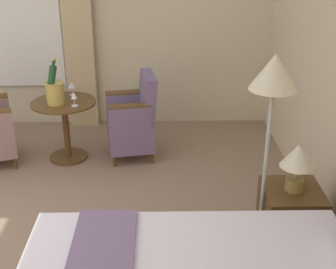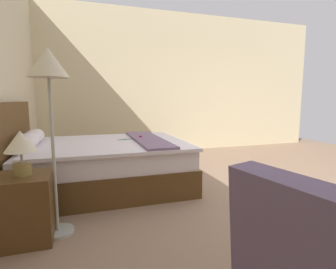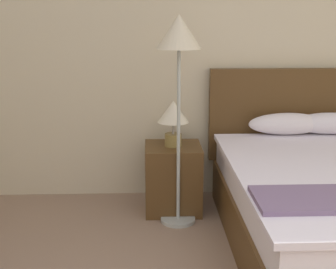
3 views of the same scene
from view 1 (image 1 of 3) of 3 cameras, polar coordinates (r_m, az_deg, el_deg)
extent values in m
cube|color=beige|center=(6.25, -19.23, 15.15)|extent=(0.12, 6.69, 3.15)
cube|color=#D0B785|center=(5.90, -11.12, 14.85)|extent=(0.10, 0.36, 3.01)
cube|color=#55381A|center=(3.86, 14.61, -10.19)|extent=(0.47, 0.44, 0.57)
sphere|color=#B7B2A8|center=(3.60, 15.80, -10.71)|extent=(0.02, 0.02, 0.02)
cylinder|color=olive|center=(3.68, 15.15, -5.84)|extent=(0.14, 0.14, 0.10)
cylinder|color=#B7B2A8|center=(3.64, 15.32, -4.45)|extent=(0.02, 0.02, 0.10)
cone|color=#EFE5C6|center=(3.57, 15.56, -2.49)|extent=(0.26, 0.26, 0.18)
cylinder|color=#B5BCB2|center=(3.94, 10.80, -13.86)|extent=(0.28, 0.28, 0.03)
cylinder|color=#B5BCB2|center=(3.56, 11.65, -4.99)|extent=(0.03, 0.03, 1.36)
cone|color=beige|center=(3.25, 12.83, 7.47)|extent=(0.34, 0.34, 0.25)
cylinder|color=#55381A|center=(5.43, -11.99, -2.64)|extent=(0.42, 0.42, 0.03)
cylinder|color=#55381A|center=(5.30, -12.28, 0.39)|extent=(0.07, 0.07, 0.66)
cylinder|color=#55381A|center=(5.18, -12.60, 3.82)|extent=(0.70, 0.70, 0.02)
cylinder|color=tan|center=(5.10, -13.60, 4.91)|extent=(0.19, 0.19, 0.23)
torus|color=tan|center=(5.07, -13.73, 6.13)|extent=(0.20, 0.20, 0.02)
cylinder|color=white|center=(5.07, -13.71, 5.92)|extent=(0.17, 0.17, 0.03)
cylinder|color=#1E4723|center=(5.04, -14.02, 6.52)|extent=(0.12, 0.13, 0.31)
cylinder|color=#193D1E|center=(5.02, -13.76, 8.52)|extent=(0.04, 0.04, 0.08)
sphere|color=gold|center=(5.01, -13.80, 8.90)|extent=(0.04, 0.04, 0.04)
cylinder|color=white|center=(5.03, -11.29, 3.47)|extent=(0.07, 0.07, 0.01)
cylinder|color=white|center=(5.01, -11.33, 3.92)|extent=(0.01, 0.01, 0.08)
cone|color=white|center=(4.99, -11.40, 4.71)|extent=(0.06, 0.06, 0.07)
cylinder|color=white|center=(5.36, -11.58, 4.75)|extent=(0.07, 0.07, 0.01)
cylinder|color=white|center=(5.34, -11.62, 5.19)|extent=(0.01, 0.01, 0.08)
cone|color=white|center=(5.32, -11.69, 5.98)|extent=(0.08, 0.08, 0.07)
cylinder|color=#55381A|center=(5.55, -6.88, -1.09)|extent=(0.04, 0.04, 0.13)
cylinder|color=#55381A|center=(5.14, -6.52, -3.24)|extent=(0.04, 0.04, 0.13)
cylinder|color=#55381A|center=(5.59, -2.65, -0.77)|extent=(0.04, 0.04, 0.13)
cylinder|color=#55381A|center=(5.18, -1.95, -2.88)|extent=(0.04, 0.04, 0.13)
cube|color=slate|center=(5.27, -4.58, 0.21)|extent=(0.61, 0.57, 0.32)
cube|color=slate|center=(5.13, -2.54, 4.60)|extent=(0.53, 0.24, 0.52)
cube|color=slate|center=(5.37, -5.14, 3.81)|extent=(0.16, 0.46, 0.23)
cylinder|color=#55381A|center=(5.33, -5.18, 4.97)|extent=(0.16, 0.46, 0.09)
cube|color=slate|center=(4.96, -4.64, 2.07)|extent=(0.16, 0.46, 0.23)
cylinder|color=#55381A|center=(4.91, -4.69, 3.32)|extent=(0.16, 0.46, 0.09)
cylinder|color=#55381A|center=(5.32, -18.14, -3.33)|extent=(0.04, 0.04, 0.13)
cylinder|color=#55381A|center=(5.78, -18.56, -1.15)|extent=(0.04, 0.04, 0.13)
camera|label=2|loc=(5.62, 4.24, 11.66)|focal=28.00mm
camera|label=3|loc=(4.32, -40.75, 8.06)|focal=50.00mm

